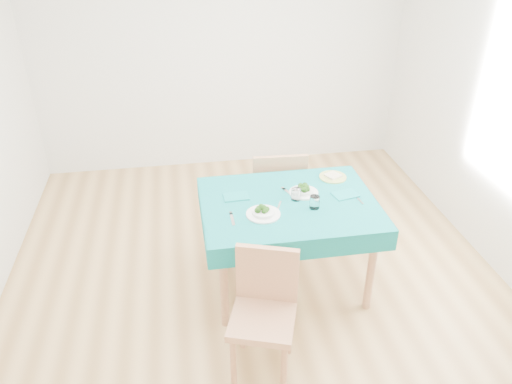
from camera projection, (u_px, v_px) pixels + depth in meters
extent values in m
cube|color=#A17743|center=(256.00, 284.00, 4.04)|extent=(4.00, 4.50, 0.02)
cube|color=silver|center=(221.00, 47.00, 5.29)|extent=(4.00, 0.02, 2.70)
cube|color=#096A6A|center=(287.00, 244.00, 3.86)|extent=(1.29, 0.98, 0.76)
cube|color=#AD7651|center=(263.00, 311.00, 3.05)|extent=(0.52, 0.54, 0.99)
cube|color=#AD7651|center=(276.00, 173.00, 4.45)|extent=(0.49, 0.53, 1.16)
cube|color=silver|center=(232.00, 219.00, 3.47)|extent=(0.02, 0.16, 0.00)
cube|color=silver|center=(278.00, 207.00, 3.60)|extent=(0.08, 0.18, 0.00)
cube|color=silver|center=(290.00, 193.00, 3.78)|extent=(0.09, 0.18, 0.00)
cube|color=silver|center=(357.00, 197.00, 3.73)|extent=(0.04, 0.21, 0.00)
cube|color=#0E7575|center=(236.00, 197.00, 3.73)|extent=(0.19, 0.14, 0.01)
cube|color=#0E7575|center=(345.00, 195.00, 3.75)|extent=(0.21, 0.17, 0.01)
cylinder|color=white|center=(296.00, 194.00, 3.68)|extent=(0.07, 0.07, 0.09)
cylinder|color=white|center=(315.00, 202.00, 3.58)|extent=(0.07, 0.07, 0.09)
cylinder|color=#B2BC5B|center=(333.00, 177.00, 4.00)|extent=(0.22, 0.22, 0.01)
cube|color=beige|center=(333.00, 175.00, 3.99)|extent=(0.14, 0.14, 0.02)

